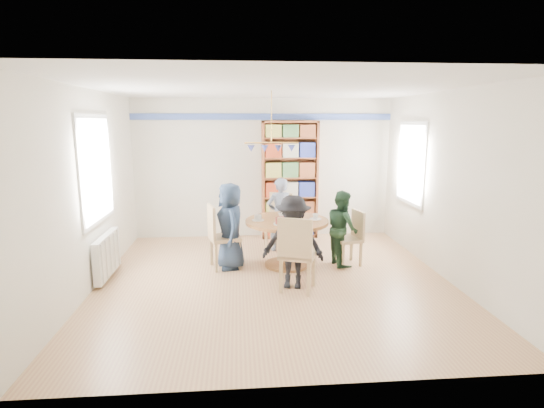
{
  "coord_description": "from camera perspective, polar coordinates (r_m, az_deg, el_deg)",
  "views": [
    {
      "loc": [
        -0.51,
        -5.78,
        2.26
      ],
      "look_at": [
        0.0,
        0.4,
        1.05
      ],
      "focal_mm": 28.0,
      "sensor_mm": 36.0,
      "label": 1
    }
  ],
  "objects": [
    {
      "name": "person_far",
      "position": [
        7.48,
        1.04,
        -1.39
      ],
      "size": [
        0.55,
        0.44,
        1.3
      ],
      "primitive_type": "imported",
      "rotation": [
        0.0,
        0.0,
        3.45
      ],
      "color": "gray",
      "rests_on": "ground"
    },
    {
      "name": "person_left",
      "position": [
        6.59,
        -5.62,
        -2.97
      ],
      "size": [
        0.56,
        0.74,
        1.34
      ],
      "primitive_type": "imported",
      "rotation": [
        0.0,
        0.0,
        -1.34
      ],
      "color": "#1C293D",
      "rests_on": "ground"
    },
    {
      "name": "person_near",
      "position": [
        5.8,
        2.84,
        -5.15
      ],
      "size": [
        0.92,
        0.66,
        1.29
      ],
      "primitive_type": "imported",
      "rotation": [
        0.0,
        0.0,
        -0.23
      ],
      "color": "black",
      "rests_on": "ground"
    },
    {
      "name": "dining_table",
      "position": [
        6.68,
        2.0,
        -3.75
      ],
      "size": [
        1.3,
        1.3,
        0.75
      ],
      "color": "#965E31",
      "rests_on": "ground"
    },
    {
      "name": "chair_near",
      "position": [
        5.66,
        3.34,
        -6.32
      ],
      "size": [
        0.59,
        0.59,
        1.04
      ],
      "color": "tan",
      "rests_on": "ground"
    },
    {
      "name": "chair_left",
      "position": [
        6.63,
        -7.11,
        -3.96
      ],
      "size": [
        0.54,
        0.54,
        1.01
      ],
      "color": "tan",
      "rests_on": "ground"
    },
    {
      "name": "tableware",
      "position": [
        6.64,
        1.79,
        -1.56
      ],
      "size": [
        1.09,
        1.09,
        0.29
      ],
      "color": "white",
      "rests_on": "dining_table"
    },
    {
      "name": "radiator",
      "position": [
        6.66,
        -21.28,
        -6.42
      ],
      "size": [
        0.12,
        1.0,
        0.6
      ],
      "color": "silver",
      "rests_on": "ground"
    },
    {
      "name": "chair_far",
      "position": [
        7.71,
        1.0,
        -1.85
      ],
      "size": [
        0.56,
        0.56,
        0.98
      ],
      "color": "tan",
      "rests_on": "ground"
    },
    {
      "name": "ground",
      "position": [
        6.23,
        0.31,
        -10.23
      ],
      "size": [
        5.0,
        5.0,
        0.0
      ],
      "primitive_type": "plane",
      "color": "tan"
    },
    {
      "name": "chair_right",
      "position": [
        6.9,
        10.69,
        -4.12
      ],
      "size": [
        0.46,
        0.46,
        0.87
      ],
      "color": "tan",
      "rests_on": "ground"
    },
    {
      "name": "room_shell",
      "position": [
        6.68,
        -2.56,
        5.77
      ],
      "size": [
        5.0,
        5.0,
        5.0
      ],
      "color": "white",
      "rests_on": "ground"
    },
    {
      "name": "person_right",
      "position": [
        6.82,
        9.41,
        -3.2
      ],
      "size": [
        0.54,
        0.65,
        1.2
      ],
      "primitive_type": "imported",
      "rotation": [
        0.0,
        0.0,
        1.73
      ],
      "color": "#19331F",
      "rests_on": "ground"
    },
    {
      "name": "bookshelf",
      "position": [
        8.27,
        2.38,
        3.1
      ],
      "size": [
        1.08,
        0.33,
        2.28
      ],
      "color": "brown",
      "rests_on": "ground"
    }
  ]
}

